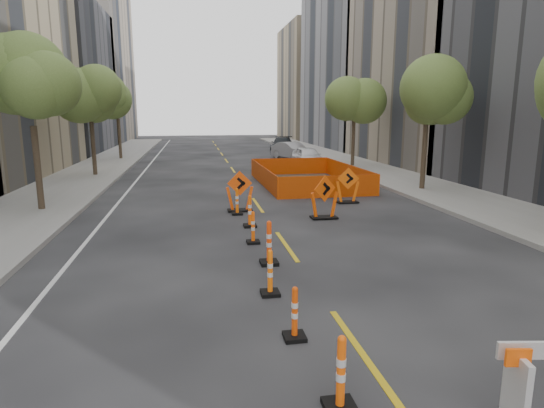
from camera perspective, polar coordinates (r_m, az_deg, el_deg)
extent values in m
plane|color=black|center=(9.53, 6.73, -12.06)|extent=(140.00, 140.00, 0.00)
cube|color=gray|center=(21.69, -26.89, 0.32)|extent=(4.00, 90.00, 0.15)
cube|color=gray|center=(23.71, 19.55, 1.75)|extent=(4.00, 90.00, 0.15)
cube|color=#4C4C51|center=(49.82, -27.46, 13.87)|extent=(12.00, 16.00, 14.00)
cube|color=gray|center=(65.88, -23.32, 15.93)|extent=(12.00, 20.00, 20.00)
cube|color=gray|center=(37.78, 22.30, 15.48)|extent=(12.00, 16.00, 14.00)
cube|color=gray|center=(52.73, 12.71, 17.92)|extent=(12.00, 18.00, 20.00)
cube|color=tan|center=(69.89, 6.73, 14.80)|extent=(12.00, 14.00, 16.00)
cylinder|color=#382B1E|center=(19.41, -27.29, 3.61)|extent=(0.24, 0.24, 3.15)
sphere|color=#557030|center=(19.30, -28.11, 12.38)|extent=(2.80, 2.80, 2.80)
cylinder|color=#382B1E|center=(29.05, -21.48, 6.27)|extent=(0.24, 0.24, 3.15)
sphere|color=#557030|center=(28.98, -21.91, 12.13)|extent=(2.80, 2.80, 2.80)
cylinder|color=#382B1E|center=(38.88, -18.56, 7.57)|extent=(0.24, 0.24, 3.15)
sphere|color=#557030|center=(38.82, -18.84, 11.95)|extent=(2.80, 2.80, 2.80)
cylinder|color=#382B1E|center=(23.23, 18.50, 5.37)|extent=(0.24, 0.24, 3.15)
sphere|color=#557030|center=(23.14, 18.97, 12.71)|extent=(2.80, 2.80, 2.80)
cylinder|color=#382B1E|center=(32.36, 10.13, 7.32)|extent=(0.24, 0.24, 3.15)
sphere|color=#557030|center=(32.29, 10.32, 12.59)|extent=(2.80, 2.80, 2.80)
imported|color=white|center=(32.74, 4.50, 5.97)|extent=(1.77, 4.14, 1.39)
imported|color=#A2A1A6|center=(37.54, 2.54, 6.69)|extent=(3.07, 4.49, 1.40)
imported|color=black|center=(44.54, 1.29, 7.48)|extent=(3.25, 5.37, 1.46)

